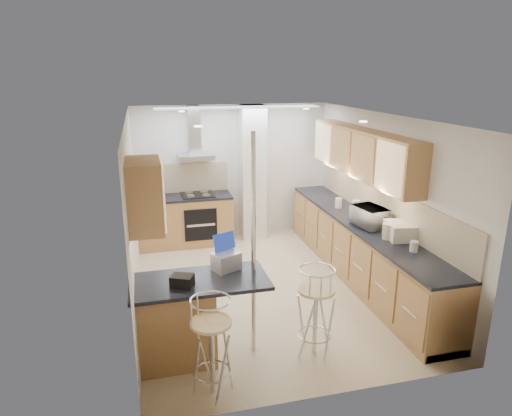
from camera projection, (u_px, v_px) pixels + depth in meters
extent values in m
plane|color=tan|center=(265.00, 288.00, 6.74)|extent=(4.80, 4.80, 0.00)
cube|color=silver|center=(232.00, 172.00, 8.61)|extent=(3.60, 0.04, 2.50)
cube|color=silver|center=(335.00, 280.00, 4.15)|extent=(3.60, 0.04, 2.50)
cube|color=silver|center=(133.00, 217.00, 5.96)|extent=(0.04, 4.80, 2.50)
cube|color=silver|center=(382.00, 199.00, 6.80)|extent=(0.04, 4.80, 2.50)
cube|color=white|center=(266.00, 116.00, 6.02)|extent=(3.60, 4.80, 0.02)
cube|color=#A86B43|center=(362.00, 153.00, 6.95)|extent=(0.34, 3.00, 0.72)
cube|color=#A86B43|center=(145.00, 196.00, 4.56)|extent=(0.34, 0.62, 0.72)
cube|color=beige|center=(380.00, 203.00, 6.82)|extent=(0.03, 4.40, 0.56)
cube|color=beige|center=(182.00, 178.00, 8.39)|extent=(1.70, 0.03, 0.56)
cube|color=silver|center=(253.00, 173.00, 8.50)|extent=(0.45, 0.40, 2.50)
cube|color=silver|center=(196.00, 156.00, 8.11)|extent=(0.62, 0.48, 0.08)
cube|color=silver|center=(194.00, 131.00, 8.11)|extent=(0.22, 0.20, 0.88)
cylinder|color=silver|center=(254.00, 248.00, 4.91)|extent=(0.05, 0.05, 2.50)
cube|color=black|center=(201.00, 225.00, 8.11)|extent=(0.58, 0.02, 0.58)
cube|color=black|center=(198.00, 195.00, 8.26)|extent=(0.58, 0.50, 0.02)
cube|color=tan|center=(238.00, 108.00, 7.70)|extent=(2.80, 0.35, 0.02)
cube|color=#A86B43|center=(360.00, 251.00, 6.96)|extent=(0.60, 4.40, 0.88)
cube|color=black|center=(362.00, 222.00, 6.83)|extent=(0.63, 4.40, 0.04)
cube|color=#A86B43|center=(185.00, 221.00, 8.34)|extent=(1.70, 0.60, 0.88)
cube|color=black|center=(184.00, 197.00, 8.21)|extent=(1.70, 0.63, 0.04)
cube|color=#A86B43|center=(201.00, 321.00, 5.00)|extent=(1.35, 0.62, 0.90)
cube|color=black|center=(200.00, 282.00, 4.87)|extent=(1.47, 0.72, 0.04)
imported|color=silver|center=(370.00, 217.00, 6.55)|extent=(0.44, 0.58, 0.29)
cube|color=#ACB0B5|center=(226.00, 261.00, 5.09)|extent=(0.35, 0.32, 0.20)
cube|color=black|center=(182.00, 281.00, 4.70)|extent=(0.27, 0.24, 0.12)
cylinder|color=beige|center=(356.00, 206.00, 7.24)|extent=(0.16, 0.16, 0.19)
cylinder|color=beige|center=(338.00, 203.00, 7.47)|extent=(0.14, 0.14, 0.16)
cylinder|color=beige|center=(388.00, 231.00, 6.08)|extent=(0.14, 0.14, 0.21)
cylinder|color=silver|center=(414.00, 246.00, 5.66)|extent=(0.12, 0.12, 0.13)
cube|color=beige|center=(400.00, 231.00, 6.09)|extent=(0.39, 0.46, 0.22)
cylinder|color=silver|center=(151.00, 195.00, 7.91)|extent=(0.16, 0.16, 0.20)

